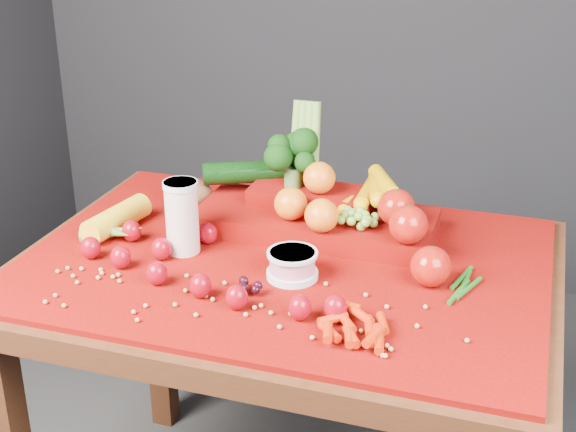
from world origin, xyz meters
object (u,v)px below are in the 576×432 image
(yogurt_bowl, at_px, (292,264))
(milk_glass, at_px, (182,214))
(produce_mound, at_px, (325,207))
(table, at_px, (285,304))

(yogurt_bowl, bearing_deg, milk_glass, 170.64)
(produce_mound, bearing_deg, table, -105.15)
(yogurt_bowl, xyz_separation_m, produce_mound, (0.00, 0.23, 0.03))
(table, distance_m, produce_mound, 0.23)
(table, xyz_separation_m, yogurt_bowl, (0.04, -0.07, 0.14))
(table, relative_size, produce_mound, 1.80)
(milk_glass, height_order, yogurt_bowl, milk_glass)
(milk_glass, xyz_separation_m, yogurt_bowl, (0.25, -0.04, -0.05))
(table, bearing_deg, milk_glass, -171.89)
(table, xyz_separation_m, milk_glass, (-0.21, -0.03, 0.19))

